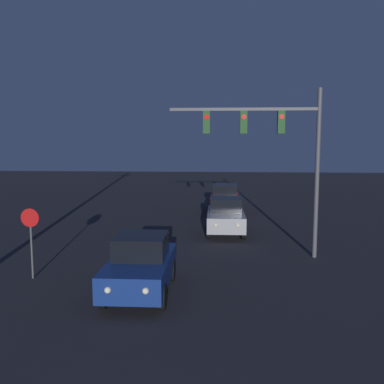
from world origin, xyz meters
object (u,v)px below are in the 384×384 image
at_px(car_near, 141,265).
at_px(traffic_signal_mast, 275,142).
at_px(car_mid, 226,216).
at_px(stop_sign, 31,231).
at_px(car_far, 225,198).

distance_m(car_near, traffic_signal_mast, 7.49).
height_order(car_mid, stop_sign, stop_sign).
xyz_separation_m(car_near, stop_sign, (-4.00, 1.11, 0.80)).
bearing_deg(car_mid, traffic_signal_mast, 113.09).
bearing_deg(car_near, stop_sign, -16.04).
distance_m(car_mid, traffic_signal_mast, 6.02).
bearing_deg(stop_sign, car_far, 64.56).
relative_size(car_mid, stop_sign, 1.70).
height_order(car_far, stop_sign, stop_sign).
xyz_separation_m(car_near, car_mid, (2.74, 8.80, 0.00)).
height_order(car_mid, traffic_signal_mast, traffic_signal_mast).
relative_size(traffic_signal_mast, stop_sign, 2.77).
height_order(traffic_signal_mast, stop_sign, traffic_signal_mast).
bearing_deg(car_near, traffic_signal_mast, -136.22).
bearing_deg(traffic_signal_mast, car_mid, 113.65).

